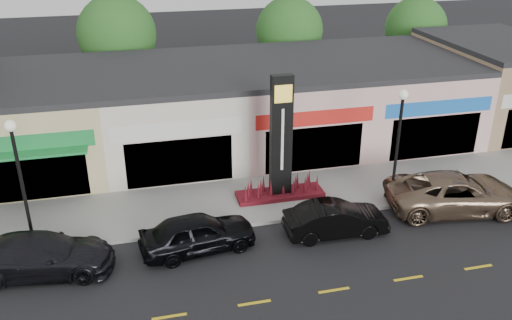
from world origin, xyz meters
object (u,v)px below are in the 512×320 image
object	(u,v)px
car_black_sedan	(198,233)
lamp_east_near	(399,136)
pylon_sign	(281,156)
car_gold_suv	(455,193)
lamp_west_near	(20,172)
car_dark_sedan	(41,255)
car_black_conv	(336,219)

from	to	relation	value
car_black_sedan	lamp_east_near	bearing A→B (deg)	-87.71
pylon_sign	car_gold_suv	world-z (taller)	pylon_sign
pylon_sign	car_gold_suv	bearing A→B (deg)	-21.07
lamp_west_near	pylon_sign	bearing A→B (deg)	8.77
car_dark_sedan	lamp_west_near	bearing A→B (deg)	24.13
lamp_east_near	car_gold_suv	bearing A→B (deg)	-25.42
lamp_west_near	car_dark_sedan	distance (m)	3.30
car_black_sedan	car_black_conv	size ratio (longest dim) A/B	1.07
pylon_sign	car_black_conv	xyz separation A→B (m)	(1.43, -3.60, -1.55)
car_black_conv	car_gold_suv	size ratio (longest dim) A/B	0.70
car_gold_suv	lamp_west_near	bearing A→B (deg)	95.10
lamp_west_near	lamp_east_near	size ratio (longest dim) A/B	1.00
car_dark_sedan	car_black_sedan	size ratio (longest dim) A/B	1.16
car_black_conv	lamp_west_near	bearing A→B (deg)	82.96
lamp_east_near	car_dark_sedan	world-z (taller)	lamp_east_near
lamp_west_near	car_black_conv	distance (m)	12.88
car_black_sedan	car_gold_suv	xyz separation A→B (m)	(11.99, 0.50, 0.08)
car_dark_sedan	car_black_conv	bearing A→B (deg)	-82.81
lamp_east_near	pylon_sign	xyz separation A→B (m)	(-5.00, 1.70, -1.20)
car_gold_suv	car_black_conv	bearing A→B (deg)	105.28
car_black_sedan	car_gold_suv	distance (m)	12.00
car_gold_suv	car_black_sedan	bearing A→B (deg)	101.20
car_dark_sedan	car_black_conv	distance (m)	11.89
pylon_sign	car_black_sedan	xyz separation A→B (m)	(-4.44, -3.40, -1.48)
car_black_sedan	car_black_conv	bearing A→B (deg)	-99.86
pylon_sign	car_gold_suv	xyz separation A→B (m)	(7.55, -2.91, -1.40)
lamp_west_near	car_dark_sedan	size ratio (longest dim) A/B	1.01
car_dark_sedan	car_black_sedan	bearing A→B (deg)	-81.29
car_black_sedan	car_gold_suv	bearing A→B (deg)	-95.59
lamp_west_near	pylon_sign	world-z (taller)	pylon_sign
lamp_east_near	car_gold_suv	size ratio (longest dim) A/B	0.87
lamp_west_near	car_gold_suv	bearing A→B (deg)	-3.74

